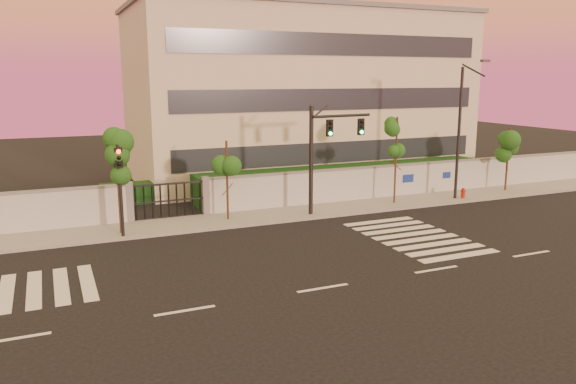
% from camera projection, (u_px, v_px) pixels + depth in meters
% --- Properties ---
extents(ground, '(120.00, 120.00, 0.00)m').
position_uv_depth(ground, '(323.00, 288.00, 20.10)').
color(ground, black).
rests_on(ground, ground).
extents(sidewalk, '(60.00, 3.00, 0.15)m').
position_uv_depth(sidewalk, '(232.00, 219.00, 29.53)').
color(sidewalk, gray).
rests_on(sidewalk, ground).
extents(perimeter_wall, '(60.00, 0.36, 2.20)m').
position_uv_depth(perimeter_wall, '(225.00, 195.00, 30.71)').
color(perimeter_wall, '#ACAFB3').
rests_on(perimeter_wall, ground).
extents(hedge_row, '(41.00, 4.25, 1.80)m').
position_uv_depth(hedge_row, '(229.00, 189.00, 33.64)').
color(hedge_row, '#0F3411').
rests_on(hedge_row, ground).
extents(institutional_building, '(24.40, 12.40, 12.25)m').
position_uv_depth(institutional_building, '(298.00, 94.00, 42.14)').
color(institutional_building, beige).
rests_on(institutional_building, ground).
extents(road_markings, '(57.00, 7.62, 0.02)m').
position_uv_depth(road_markings, '(246.00, 263.00, 22.86)').
color(road_markings, silver).
rests_on(road_markings, ground).
extents(street_tree_c, '(1.53, 1.22, 5.00)m').
position_uv_depth(street_tree_c, '(117.00, 159.00, 26.06)').
color(street_tree_c, '#382314').
rests_on(street_tree_c, ground).
extents(street_tree_d, '(1.42, 1.13, 4.25)m').
position_uv_depth(street_tree_d, '(227.00, 162.00, 28.78)').
color(street_tree_d, '#382314').
rests_on(street_tree_d, ground).
extents(street_tree_e, '(1.39, 1.11, 5.20)m').
position_uv_depth(street_tree_e, '(397.00, 141.00, 32.46)').
color(street_tree_e, '#382314').
rests_on(street_tree_e, ground).
extents(street_tree_f, '(1.56, 1.24, 4.26)m').
position_uv_depth(street_tree_f, '(509.00, 145.00, 36.27)').
color(street_tree_f, '#382314').
rests_on(street_tree_f, ground).
extents(traffic_signal_main, '(3.77, 0.60, 5.97)m').
position_uv_depth(traffic_signal_main, '(324.00, 147.00, 30.00)').
color(traffic_signal_main, black).
rests_on(traffic_signal_main, ground).
extents(traffic_signal_secondary, '(0.35, 0.34, 4.45)m').
position_uv_depth(traffic_signal_secondary, '(120.00, 180.00, 25.64)').
color(traffic_signal_secondary, black).
rests_on(traffic_signal_secondary, ground).
extents(streetlight_east, '(0.50, 2.02, 8.39)m').
position_uv_depth(streetlight_east, '(461.00, 127.00, 33.35)').
color(streetlight_east, black).
rests_on(streetlight_east, ground).
extents(fire_hydrant, '(0.31, 0.29, 0.79)m').
position_uv_depth(fire_hydrant, '(463.00, 194.00, 34.38)').
color(fire_hydrant, '#AA1C0B').
rests_on(fire_hydrant, ground).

